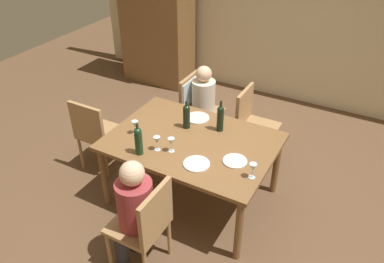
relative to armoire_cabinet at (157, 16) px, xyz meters
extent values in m
plane|color=brown|center=(1.92, -2.34, -1.10)|extent=(10.00, 10.00, 0.00)
cube|color=beige|center=(1.92, 0.45, 0.25)|extent=(6.40, 0.12, 2.70)
cube|color=brown|center=(0.00, 0.00, -0.05)|extent=(1.10, 0.56, 2.10)
cube|color=brown|center=(1.92, -2.34, -0.36)|extent=(1.64, 1.17, 0.04)
cylinder|color=brown|center=(1.17, -2.85, -0.74)|extent=(0.07, 0.07, 0.72)
cylinder|color=brown|center=(2.67, -2.85, -0.74)|extent=(0.07, 0.07, 0.72)
cylinder|color=brown|center=(1.17, -1.82, -0.74)|extent=(0.07, 0.07, 0.72)
cylinder|color=brown|center=(2.67, -1.82, -0.74)|extent=(0.07, 0.07, 0.72)
cylinder|color=#A87F51|center=(1.74, -1.18, -0.88)|extent=(0.04, 0.04, 0.44)
cylinder|color=#A87F51|center=(1.74, -1.56, -0.88)|extent=(0.04, 0.04, 0.44)
cylinder|color=#A87F51|center=(1.36, -1.18, -0.88)|extent=(0.04, 0.04, 0.44)
cylinder|color=#A87F51|center=(1.36, -1.56, -0.88)|extent=(0.04, 0.04, 0.44)
cube|color=#A87F51|center=(1.55, -1.37, -0.64)|extent=(0.44, 0.44, 0.04)
cube|color=#A87F51|center=(1.35, -1.37, -0.40)|extent=(0.04, 0.44, 0.44)
cube|color=#ADC6D6|center=(1.35, -1.37, -0.38)|extent=(0.07, 0.40, 0.31)
cylinder|color=#A87F51|center=(1.73, -3.49, -0.88)|extent=(0.04, 0.04, 0.44)
cylinder|color=#A87F51|center=(1.73, -3.11, -0.88)|extent=(0.04, 0.04, 0.44)
cylinder|color=#A87F51|center=(2.11, -3.11, -0.88)|extent=(0.04, 0.04, 0.44)
cube|color=#A87F51|center=(1.92, -3.30, -0.64)|extent=(0.44, 0.44, 0.04)
cube|color=#A87F51|center=(2.12, -3.30, -0.40)|extent=(0.04, 0.44, 0.44)
cylinder|color=#A87F51|center=(2.48, -1.18, -0.88)|extent=(0.04, 0.04, 0.44)
cylinder|color=#A87F51|center=(2.48, -1.56, -0.88)|extent=(0.04, 0.04, 0.44)
cylinder|color=#A87F51|center=(2.10, -1.18, -0.88)|extent=(0.04, 0.04, 0.44)
cylinder|color=#A87F51|center=(2.10, -1.56, -0.88)|extent=(0.04, 0.04, 0.44)
cube|color=#A87F51|center=(2.29, -1.37, -0.64)|extent=(0.44, 0.44, 0.04)
cube|color=#A87F51|center=(2.09, -1.37, -0.40)|extent=(0.04, 0.44, 0.44)
cylinder|color=#A87F51|center=(0.53, -2.15, -0.88)|extent=(0.04, 0.04, 0.44)
cylinder|color=#A87F51|center=(0.91, -2.15, -0.88)|extent=(0.04, 0.04, 0.44)
cylinder|color=#A87F51|center=(0.53, -2.53, -0.88)|extent=(0.04, 0.04, 0.44)
cylinder|color=#A87F51|center=(0.91, -2.53, -0.88)|extent=(0.04, 0.04, 0.44)
cube|color=#A87F51|center=(0.72, -2.34, -0.64)|extent=(0.44, 0.44, 0.04)
cube|color=#A87F51|center=(0.72, -2.54, -0.40)|extent=(0.44, 0.04, 0.44)
cylinder|color=#33333D|center=(1.68, -1.28, -0.87)|extent=(0.11, 0.11, 0.46)
cylinder|color=#33333D|center=(1.68, -1.46, -0.87)|extent=(0.11, 0.11, 0.46)
cylinder|color=beige|center=(1.55, -1.37, -0.42)|extent=(0.29, 0.29, 0.44)
sphere|color=beige|center=(1.55, -1.37, -0.10)|extent=(0.19, 0.19, 0.19)
cylinder|color=#33333D|center=(1.78, -3.39, -0.87)|extent=(0.11, 0.11, 0.46)
cylinder|color=#33333D|center=(1.78, -3.21, -0.87)|extent=(0.11, 0.11, 0.46)
cylinder|color=#9E383D|center=(1.92, -3.30, -0.40)|extent=(0.30, 0.30, 0.47)
sphere|color=beige|center=(1.92, -3.30, -0.07)|extent=(0.20, 0.20, 0.20)
cylinder|color=#19381E|center=(1.59, -2.77, -0.22)|extent=(0.07, 0.07, 0.23)
sphere|color=#19381E|center=(1.59, -2.77, -0.10)|extent=(0.07, 0.07, 0.07)
cylinder|color=#19381E|center=(1.59, -2.77, -0.05)|extent=(0.03, 0.03, 0.08)
cylinder|color=black|center=(1.76, -2.16, -0.24)|extent=(0.07, 0.07, 0.21)
sphere|color=black|center=(1.76, -2.16, -0.12)|extent=(0.07, 0.07, 0.07)
cylinder|color=black|center=(1.76, -2.16, -0.07)|extent=(0.03, 0.03, 0.07)
cylinder|color=black|center=(2.08, -2.04, -0.23)|extent=(0.07, 0.07, 0.23)
sphere|color=black|center=(2.08, -2.04, -0.10)|extent=(0.07, 0.07, 0.07)
cylinder|color=black|center=(2.08, -2.04, -0.04)|extent=(0.03, 0.03, 0.09)
cylinder|color=silver|center=(1.84, -2.60, -0.34)|extent=(0.06, 0.06, 0.00)
cylinder|color=silver|center=(1.84, -2.60, -0.30)|extent=(0.01, 0.01, 0.07)
cone|color=silver|center=(1.84, -2.60, -0.23)|extent=(0.07, 0.07, 0.07)
cylinder|color=silver|center=(1.36, -2.51, -0.34)|extent=(0.06, 0.06, 0.00)
cylinder|color=silver|center=(1.36, -2.51, -0.30)|extent=(0.01, 0.01, 0.07)
cone|color=silver|center=(1.36, -2.51, -0.23)|extent=(0.07, 0.07, 0.07)
cylinder|color=silver|center=(2.65, -2.59, -0.34)|extent=(0.06, 0.06, 0.00)
cylinder|color=silver|center=(2.65, -2.59, -0.30)|extent=(0.01, 0.01, 0.07)
cone|color=silver|center=(2.65, -2.59, -0.23)|extent=(0.07, 0.07, 0.07)
cylinder|color=silver|center=(1.71, -2.64, -0.34)|extent=(0.06, 0.06, 0.00)
cylinder|color=silver|center=(1.71, -2.64, -0.30)|extent=(0.01, 0.01, 0.07)
cone|color=silver|center=(1.71, -2.64, -0.23)|extent=(0.07, 0.07, 0.07)
cylinder|color=silver|center=(2.43, -2.45, -0.33)|extent=(0.23, 0.23, 0.01)
cylinder|color=silver|center=(1.78, -1.95, -0.33)|extent=(0.26, 0.26, 0.01)
cylinder|color=white|center=(2.14, -2.66, -0.33)|extent=(0.24, 0.24, 0.01)
camera|label=1|loc=(3.42, -5.09, 1.83)|focal=35.94mm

